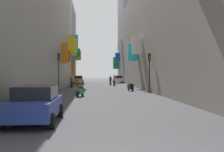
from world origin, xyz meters
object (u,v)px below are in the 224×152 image
Objects in this scene: parked_car_yellow at (79,79)px; parked_car_white at (118,79)px; scooter_green at (80,91)px; scooter_black at (131,87)px; scooter_orange at (77,82)px; parked_car_blue at (36,103)px; pedestrian_crossing at (114,80)px; pedestrian_near_right at (71,82)px; pedestrian_near_left at (110,81)px; traffic_light_far_corner at (59,66)px; traffic_light_near_corner at (149,66)px.

parked_car_yellow is 1.05× the size of parked_car_white.
scooter_green is 8.66m from scooter_black.
scooter_orange is at bearing -88.84° from parked_car_yellow.
parked_car_white is at bearing 78.23° from scooter_green.
scooter_black is at bearing 51.39° from scooter_green.
parked_car_blue is 30.81m from pedestrian_crossing.
parked_car_white is 2.15× the size of scooter_green.
scooter_green is at bearing -86.07° from scooter_orange.
parked_car_white is 2.24× the size of pedestrian_crossing.
scooter_orange is 0.98× the size of scooter_black.
scooter_black is at bearing -92.05° from parked_car_white.
scooter_orange is at bearing 86.60° from pedestrian_near_right.
pedestrian_near_right is (-6.36, -3.99, -0.06)m from pedestrian_crossing.
parked_car_blue is 2.10× the size of scooter_black.
parked_car_yellow is at bearing 93.14° from scooter_green.
pedestrian_near_left reaches higher than parked_car_yellow.
pedestrian_near_left reaches higher than scooter_green.
pedestrian_near_right is 9.81m from traffic_light_far_corner.
scooter_orange and scooter_black have the same top height.
parked_car_yellow is at bearing -176.78° from parked_car_white.
pedestrian_near_left is at bearing -55.86° from parked_car_yellow.
traffic_light_near_corner reaches higher than scooter_orange.
scooter_black is 0.47× the size of traffic_light_far_corner.
pedestrian_crossing is 1.14× the size of pedestrian_near_left.
parked_car_white is 2.04× the size of scooter_orange.
parked_car_yellow reaches higher than scooter_orange.
scooter_black is at bearing -85.69° from pedestrian_crossing.
pedestrian_crossing is at bearing -23.51° from scooter_orange.
traffic_light_near_corner is at bearing -88.71° from parked_car_white.
scooter_green is (1.44, -21.01, -0.00)m from scooter_orange.
parked_car_blue is 33.30m from pedestrian_near_left.
scooter_green is 7.95m from traffic_light_near_corner.
scooter_black is 1.11× the size of pedestrian_crossing.
pedestrian_near_left is (4.10, 21.02, 0.30)m from scooter_green.
pedestrian_near_left is 0.38× the size of traffic_light_near_corner.
traffic_light_far_corner reaches higher than pedestrian_near_left.
parked_car_yellow is at bearing 119.10° from pedestrian_crossing.
pedestrian_near_left is 17.97m from traffic_light_near_corner.
pedestrian_near_right is 0.41× the size of traffic_light_near_corner.
pedestrian_crossing reaches higher than parked_car_white.
scooter_orange is at bearing 115.66° from scooter_black.
parked_car_white is 0.95× the size of traffic_light_far_corner.
pedestrian_crossing is 7.51m from pedestrian_near_right.
parked_car_yellow is 10.18m from pedestrian_near_left.
scooter_green is 1.11× the size of pedestrian_near_right.
traffic_light_far_corner is (-0.81, -24.60, 2.05)m from parked_car_yellow.
scooter_black is 14.31m from pedestrian_near_left.
traffic_light_far_corner is at bearing 170.92° from traffic_light_near_corner.
pedestrian_near_right is at bearing -132.02° from pedestrian_near_left.
pedestrian_near_left is at bearing 95.21° from scooter_black.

